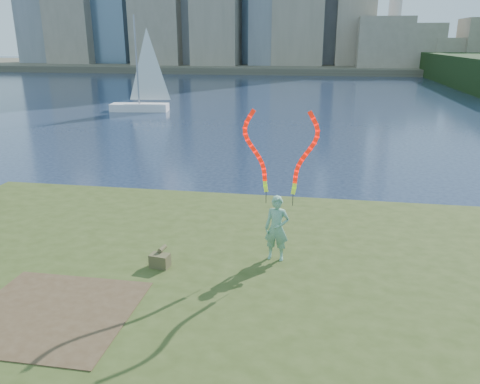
# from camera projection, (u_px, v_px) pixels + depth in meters

# --- Properties ---
(ground) EXTENTS (320.00, 320.00, 0.00)m
(ground) POSITION_uv_depth(u_px,v_px,m) (198.00, 281.00, 12.30)
(ground) COLOR #17233A
(ground) RESTS_ON ground
(grassy_knoll) EXTENTS (20.00, 18.00, 0.80)m
(grassy_knoll) POSITION_uv_depth(u_px,v_px,m) (171.00, 318.00, 10.04)
(grassy_knoll) COLOR #344318
(grassy_knoll) RESTS_ON ground
(dirt_patch) EXTENTS (3.20, 3.00, 0.02)m
(dirt_patch) POSITION_uv_depth(u_px,v_px,m) (51.00, 313.00, 9.40)
(dirt_patch) COLOR #47331E
(dirt_patch) RESTS_ON grassy_knoll
(far_shore) EXTENTS (320.00, 40.00, 1.20)m
(far_shore) POSITION_uv_depth(u_px,v_px,m) (308.00, 66.00, 101.17)
(far_shore) COLOR #4C4737
(far_shore) RESTS_ON ground
(woman_with_ribbons) EXTENTS (2.05, 0.45, 4.03)m
(woman_with_ribbons) POSITION_uv_depth(u_px,v_px,m) (278.00, 206.00, 11.34)
(woman_with_ribbons) COLOR #126C40
(woman_with_ribbons) RESTS_ON grassy_knoll
(canvas_bag) EXTENTS (0.49, 0.56, 0.43)m
(canvas_bag) POSITION_uv_depth(u_px,v_px,m) (160.00, 260.00, 11.30)
(canvas_bag) COLOR brown
(canvas_bag) RESTS_ON grassy_knoll
(sailboat) EXTENTS (5.41, 2.20, 8.11)m
(sailboat) POSITION_uv_depth(u_px,v_px,m) (142.00, 95.00, 41.21)
(sailboat) COLOR white
(sailboat) RESTS_ON ground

